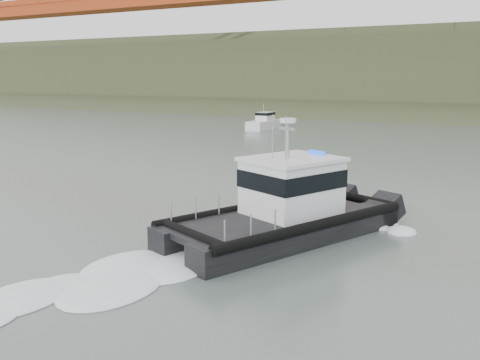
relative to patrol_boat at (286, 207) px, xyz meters
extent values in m
plane|color=#54645D|center=(-2.73, -7.03, -1.43)|extent=(400.00, 400.00, 0.00)
cube|color=#333F24|center=(-2.73, 84.97, -1.43)|extent=(500.00, 44.72, 16.25)
cube|color=#333F24|center=(-2.73, 112.97, 4.57)|extent=(500.00, 70.00, 18.00)
cube|color=black|center=(-1.40, 0.39, -0.98)|extent=(5.74, 11.40, 1.28)
cube|color=black|center=(1.27, -0.71, -0.98)|extent=(5.74, 11.40, 1.28)
cube|color=black|center=(-0.27, -0.65, -0.47)|extent=(7.80, 11.01, 0.27)
cube|color=white|center=(0.14, 0.33, 0.89)|extent=(4.42, 4.77, 2.46)
cube|color=black|center=(0.14, 0.33, 1.33)|extent=(4.51, 4.86, 0.80)
cube|color=white|center=(0.14, 0.33, 2.20)|extent=(4.70, 5.05, 0.17)
cylinder|color=gray|center=(0.02, 0.04, 3.08)|extent=(0.17, 0.17, 1.92)
cylinder|color=white|center=(0.02, 0.04, 3.99)|extent=(0.75, 0.75, 0.19)
cube|color=white|center=(-23.69, 45.00, -0.86)|extent=(2.37, 6.84, 1.36)
cube|color=white|center=(-23.70, 45.56, 0.27)|extent=(1.86, 2.75, 1.36)
cube|color=black|center=(-23.70, 45.56, 0.73)|extent=(1.91, 2.81, 0.40)
cylinder|color=gray|center=(-23.69, 45.00, 1.52)|extent=(0.09, 0.09, 1.36)
camera|label=1|loc=(9.78, -21.94, 5.95)|focal=40.00mm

